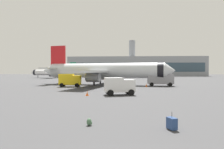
# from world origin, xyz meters

# --- Properties ---
(airplane_at_gate) EXTENTS (35.53, 32.29, 10.50)m
(airplane_at_gate) POSITION_xyz_m (-5.21, 44.58, 3.66)
(airplane_at_gate) COLOR silver
(airplane_at_gate) RESTS_ON ground
(airplane_taxiing) EXTENTS (26.98, 24.39, 7.92)m
(airplane_taxiing) POSITION_xyz_m (-35.66, 92.31, 2.76)
(airplane_taxiing) COLOR white
(airplane_taxiing) RESTS_ON ground
(service_truck) EXTENTS (4.98, 2.91, 2.90)m
(service_truck) POSITION_xyz_m (-12.26, 38.03, 1.61)
(service_truck) COLOR yellow
(service_truck) RESTS_ON ground
(fuel_truck) EXTENTS (6.16, 3.08, 3.20)m
(fuel_truck) POSITION_xyz_m (8.60, 41.64, 1.77)
(fuel_truck) COLOR gray
(fuel_truck) RESTS_ON ground
(cargo_van) EXTENTS (4.75, 3.21, 2.60)m
(cargo_van) POSITION_xyz_m (-0.77, 23.79, 1.45)
(cargo_van) COLOR white
(cargo_van) RESTS_ON ground
(safety_cone_near) EXTENTS (0.44, 0.44, 0.77)m
(safety_cone_near) POSITION_xyz_m (5.03, 38.86, 0.38)
(safety_cone_near) COLOR #F2590C
(safety_cone_near) RESTS_ON ground
(safety_cone_mid) EXTENTS (0.44, 0.44, 0.69)m
(safety_cone_mid) POSITION_xyz_m (-5.36, 22.69, 0.34)
(safety_cone_mid) COLOR #F2590C
(safety_cone_mid) RESTS_ON ground
(rolling_suitcase) EXTENTS (0.61, 0.74, 1.10)m
(rolling_suitcase) POSITION_xyz_m (2.88, 6.89, 0.39)
(rolling_suitcase) COLOR navy
(rolling_suitcase) RESTS_ON ground
(traveller_backpack) EXTENTS (0.36, 0.40, 0.48)m
(traveller_backpack) POSITION_xyz_m (-2.32, 7.48, 0.23)
(traveller_backpack) COLOR #476B4C
(traveller_backpack) RESTS_ON ground
(terminal_building) EXTENTS (94.85, 18.20, 25.46)m
(terminal_building) POSITION_xyz_m (8.45, 135.01, 6.85)
(terminal_building) COLOR gray
(terminal_building) RESTS_ON ground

